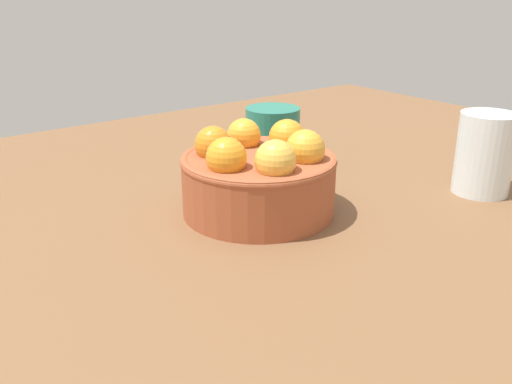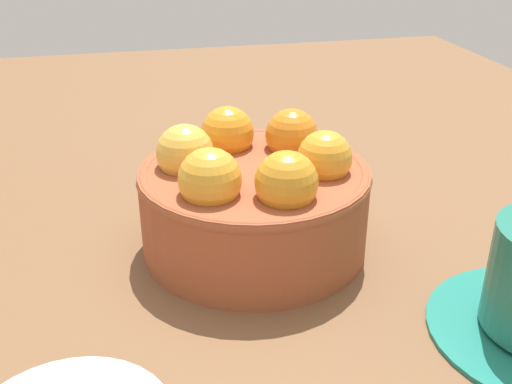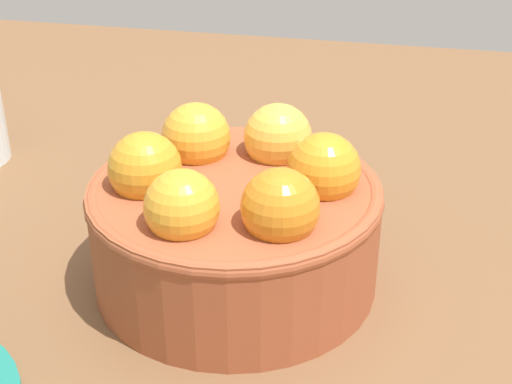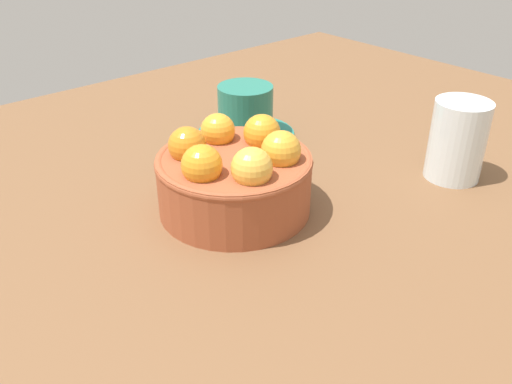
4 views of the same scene
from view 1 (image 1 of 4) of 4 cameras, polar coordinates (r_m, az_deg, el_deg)
ground_plane at (r=61.98cm, az=0.24°, el=-3.64°), size 131.79×98.60×3.83cm
terracotta_bowl at (r=59.67cm, az=0.28°, el=1.69°), size 16.63×16.63×9.45cm
coffee_cup at (r=79.29cm, az=1.70°, el=5.71°), size 13.75×13.75×7.13cm
water_glass at (r=70.51cm, az=22.33°, el=3.65°), size 6.56×6.56×9.58cm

